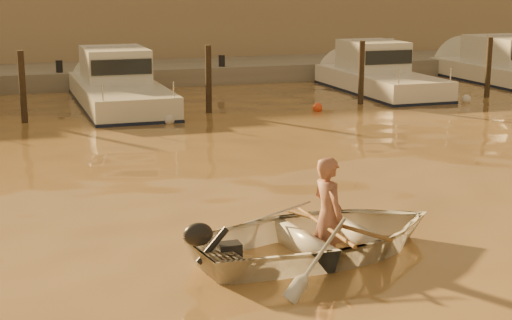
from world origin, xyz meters
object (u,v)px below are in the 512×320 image
object	(u,v)px
dinghy	(322,236)
moored_boat_2	(119,86)
waterfront_building	(135,13)
person	(328,216)
moored_boat_4	(380,74)

from	to	relation	value
dinghy	moored_boat_2	bearing A→B (deg)	-6.18
waterfront_building	moored_boat_2	bearing A→B (deg)	-102.90
dinghy	person	world-z (taller)	person
moored_boat_4	waterfront_building	xyz separation A→B (m)	(-6.62, 11.00, 1.77)
dinghy	moored_boat_2	distance (m)	14.66
person	moored_boat_4	xyz separation A→B (m)	(8.41, 14.63, 0.05)
person	waterfront_building	xyz separation A→B (m)	(1.79, 25.63, 1.83)
moored_boat_4	moored_boat_2	bearing A→B (deg)	180.00
moored_boat_4	person	bearing A→B (deg)	-119.89
waterfront_building	dinghy	bearing A→B (deg)	-94.22
person	moored_boat_4	size ratio (longest dim) A/B	0.25
moored_boat_2	waterfront_building	size ratio (longest dim) A/B	0.18
person	waterfront_building	bearing A→B (deg)	-12.64
moored_boat_2	moored_boat_4	distance (m)	9.14
waterfront_building	moored_boat_4	bearing A→B (deg)	-58.98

